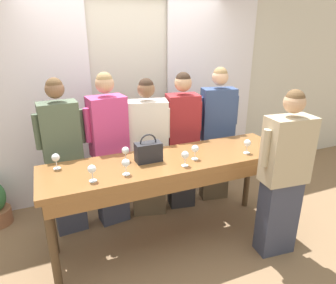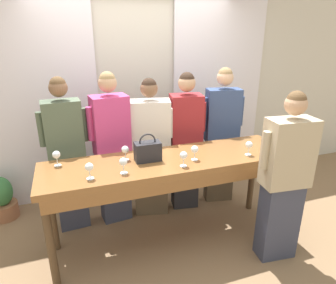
% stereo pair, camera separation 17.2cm
% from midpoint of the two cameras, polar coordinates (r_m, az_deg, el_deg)
% --- Properties ---
extents(ground_plane, '(18.00, 18.00, 0.00)m').
position_cam_midpoint_polar(ground_plane, '(3.40, -1.07, -18.05)').
color(ground_plane, '#846647').
extents(wall_back, '(12.00, 0.06, 2.80)m').
position_cam_midpoint_polar(wall_back, '(4.02, -8.46, 9.94)').
color(wall_back, beige).
rests_on(wall_back, ground_plane).
extents(curtain_panel_left, '(1.35, 0.03, 2.69)m').
position_cam_midpoint_polar(curtain_panel_left, '(3.85, -25.47, 6.87)').
color(curtain_panel_left, white).
rests_on(curtain_panel_left, ground_plane).
extents(curtain_panel_right, '(1.35, 0.03, 2.69)m').
position_cam_midpoint_polar(curtain_panel_right, '(4.41, 7.03, 10.18)').
color(curtain_panel_right, white).
rests_on(curtain_panel_right, ground_plane).
extents(tasting_bar, '(2.46, 0.66, 0.95)m').
position_cam_midpoint_polar(tasting_bar, '(2.93, -1.02, -5.24)').
color(tasting_bar, brown).
rests_on(tasting_bar, ground_plane).
extents(wine_bottle, '(0.07, 0.07, 0.31)m').
position_cam_midpoint_polar(wine_bottle, '(3.14, 17.68, -0.12)').
color(wine_bottle, black).
rests_on(wine_bottle, tasting_bar).
extents(handbag, '(0.25, 0.13, 0.27)m').
position_cam_midpoint_polar(handbag, '(2.83, -5.49, -1.83)').
color(handbag, '#232328').
rests_on(handbag, tasting_bar).
extents(wine_glass_front_left, '(0.07, 0.07, 0.14)m').
position_cam_midpoint_polar(wine_glass_front_left, '(2.86, -9.81, -1.72)').
color(wine_glass_front_left, white).
rests_on(wine_glass_front_left, tasting_bar).
extents(wine_glass_front_mid, '(0.07, 0.07, 0.14)m').
position_cam_midpoint_polar(wine_glass_front_mid, '(2.55, -16.19, -5.11)').
color(wine_glass_front_mid, white).
rests_on(wine_glass_front_mid, tasting_bar).
extents(wine_glass_front_right, '(0.07, 0.07, 0.14)m').
position_cam_midpoint_polar(wine_glass_front_right, '(3.08, 13.35, -0.30)').
color(wine_glass_front_right, white).
rests_on(wine_glass_front_right, tasting_bar).
extents(wine_glass_center_left, '(0.07, 0.07, 0.14)m').
position_cam_midpoint_polar(wine_glass_center_left, '(2.60, -9.95, -4.08)').
color(wine_glass_center_left, white).
rests_on(wine_glass_center_left, tasting_bar).
extents(wine_glass_center_mid, '(0.07, 0.07, 0.14)m').
position_cam_midpoint_polar(wine_glass_center_mid, '(2.86, 3.48, -1.40)').
color(wine_glass_center_mid, white).
rests_on(wine_glass_center_mid, tasting_bar).
extents(wine_glass_center_right, '(0.07, 0.07, 0.14)m').
position_cam_midpoint_polar(wine_glass_center_right, '(2.72, 1.47, -2.59)').
color(wine_glass_center_right, white).
rests_on(wine_glass_center_right, tasting_bar).
extents(wine_glass_back_left, '(0.07, 0.07, 0.14)m').
position_cam_midpoint_polar(wine_glass_back_left, '(2.88, -22.24, -2.87)').
color(wine_glass_back_left, white).
rests_on(wine_glass_back_left, tasting_bar).
extents(guest_olive_jacket, '(0.49, 0.25, 1.71)m').
position_cam_midpoint_polar(guest_olive_jacket, '(3.33, -20.66, -2.88)').
color(guest_olive_jacket, '#383D51').
rests_on(guest_olive_jacket, ground_plane).
extents(guest_pink_top, '(0.50, 0.30, 1.73)m').
position_cam_midpoint_polar(guest_pink_top, '(3.36, -12.52, -1.59)').
color(guest_pink_top, '#383D51').
rests_on(guest_pink_top, ground_plane).
extents(guest_cream_sweater, '(0.57, 0.35, 1.65)m').
position_cam_midpoint_polar(guest_cream_sweater, '(3.47, -5.31, -1.46)').
color(guest_cream_sweater, brown).
rests_on(guest_cream_sweater, ground_plane).
extents(guest_striped_shirt, '(0.48, 0.31, 1.69)m').
position_cam_midpoint_polar(guest_striped_shirt, '(3.60, 1.33, 0.13)').
color(guest_striped_shirt, '#28282D').
rests_on(guest_striped_shirt, ground_plane).
extents(guest_navy_coat, '(0.52, 0.28, 1.72)m').
position_cam_midpoint_polar(guest_navy_coat, '(3.81, 7.99, 1.46)').
color(guest_navy_coat, brown).
rests_on(guest_navy_coat, ground_plane).
extents(host_pouring, '(0.54, 0.28, 1.66)m').
position_cam_midpoint_polar(host_pouring, '(2.99, 19.61, -6.15)').
color(host_pouring, '#383D51').
rests_on(host_pouring, ground_plane).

